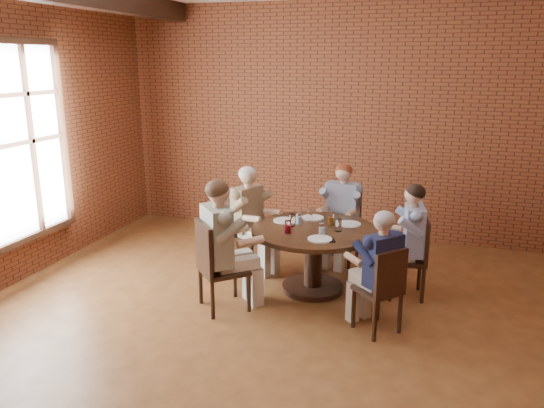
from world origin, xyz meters
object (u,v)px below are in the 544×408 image
(chair_a, at_px, (414,254))
(chair_b, at_px, (343,224))
(diner_e, at_px, (379,272))
(smartphone, at_px, (331,240))
(chair_e, at_px, (383,287))
(diner_c, at_px, (251,219))
(diner_d, at_px, (223,246))
(dining_table, at_px, (313,247))
(chair_d, at_px, (215,263))
(diner_b, at_px, (341,214))
(diner_a, at_px, (408,241))
(chair_c, at_px, (246,230))

(chair_a, relative_size, chair_b, 0.99)
(diner_e, height_order, smartphone, diner_e)
(chair_a, relative_size, chair_e, 1.04)
(diner_c, height_order, diner_d, diner_d)
(diner_c, relative_size, diner_e, 1.08)
(chair_a, height_order, diner_e, diner_e)
(chair_a, height_order, diner_c, diner_c)
(dining_table, height_order, diner_e, diner_e)
(chair_a, relative_size, diner_c, 0.69)
(dining_table, height_order, chair_a, chair_a)
(diner_d, bearing_deg, smartphone, -113.02)
(chair_a, relative_size, chair_d, 0.93)
(diner_b, relative_size, diner_d, 0.93)
(chair_a, distance_m, chair_d, 2.20)
(chair_d, distance_m, diner_e, 1.69)
(dining_table, bearing_deg, diner_e, -42.37)
(chair_d, bearing_deg, chair_e, -132.29)
(smartphone, bearing_deg, diner_c, 126.80)
(chair_d, bearing_deg, diner_b, -72.31)
(diner_d, height_order, chair_e, diner_d)
(chair_b, relative_size, smartphone, 6.21)
(diner_a, distance_m, chair_d, 2.13)
(diner_a, height_order, smartphone, diner_a)
(chair_a, xyz_separation_m, diner_b, (-0.97, 0.79, 0.15))
(chair_c, bearing_deg, diner_b, -40.69)
(dining_table, bearing_deg, chair_b, 81.75)
(dining_table, bearing_deg, chair_e, -42.37)
(diner_a, xyz_separation_m, smartphone, (-0.76, -0.52, 0.11))
(dining_table, height_order, diner_a, diner_a)
(chair_c, xyz_separation_m, smartphone, (1.24, -0.76, 0.25))
(diner_a, relative_size, diner_b, 0.99)
(chair_b, distance_m, chair_c, 1.29)
(dining_table, distance_m, chair_b, 1.05)
(diner_c, xyz_separation_m, chair_d, (0.02, -1.17, -0.14))
(dining_table, relative_size, diner_b, 1.08)
(diner_c, bearing_deg, smartphone, -99.40)
(diner_a, bearing_deg, dining_table, -90.00)
(chair_c, relative_size, diner_d, 0.66)
(diner_b, height_order, smartphone, diner_b)
(chair_d, height_order, chair_e, chair_d)
(diner_c, bearing_deg, diner_b, -37.62)
(chair_c, bearing_deg, smartphone, -98.86)
(dining_table, distance_m, diner_a, 1.05)
(chair_a, xyz_separation_m, diner_a, (-0.08, -0.01, 0.15))
(dining_table, bearing_deg, diner_b, 81.75)
(diner_a, height_order, diner_d, diner_d)
(smartphone, bearing_deg, chair_a, 11.17)
(diner_d, bearing_deg, diner_a, -106.41)
(diner_a, distance_m, chair_b, 1.25)
(chair_e, height_order, diner_e, diner_e)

